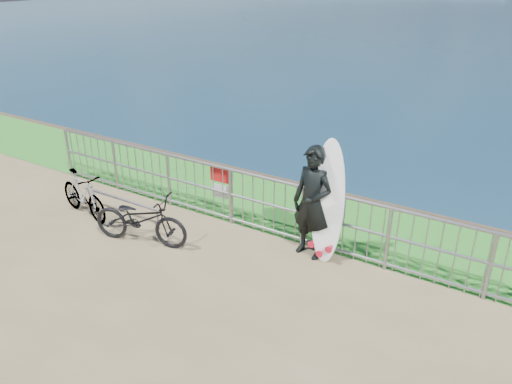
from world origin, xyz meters
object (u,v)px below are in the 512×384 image
Objects in this scene: bicycle_near at (140,219)px; bicycle_far at (83,195)px; surfboard at (327,206)px; surfer at (312,203)px.

bicycle_near is 1.67m from bicycle_far.
bicycle_far is at bearing -166.79° from surfboard.
surfboard reaches higher than bicycle_far.
bicycle_far is at bearing -157.30° from surfer.
surfboard is 3.23m from bicycle_near.
bicycle_far is (-4.60, -1.08, -0.49)m from surfboard.
surfer is 4.50m from bicycle_far.
bicycle_near is at bearing -84.75° from bicycle_far.
bicycle_near is 1.16× the size of bicycle_far.
surfer is 1.27× the size of bicycle_far.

